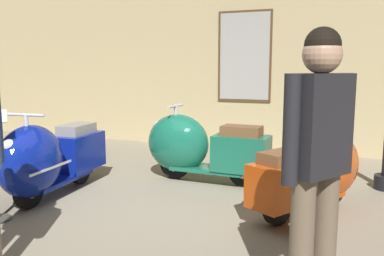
{
  "coord_description": "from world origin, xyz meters",
  "views": [
    {
      "loc": [
        1.91,
        -3.51,
        1.54
      ],
      "look_at": [
        0.1,
        1.06,
        0.8
      ],
      "focal_mm": 37.78,
      "sensor_mm": 36.0,
      "label": 1
    }
  ],
  "objects_px": {
    "scooter_2": "(316,172)",
    "visitor_0": "(318,151)",
    "scooter_0": "(47,159)",
    "scooter_1": "(196,147)"
  },
  "relations": [
    {
      "from": "scooter_2",
      "to": "visitor_0",
      "type": "height_order",
      "value": "visitor_0"
    },
    {
      "from": "scooter_1",
      "to": "scooter_2",
      "type": "xyz_separation_m",
      "value": [
        1.61,
        -0.62,
        -0.04
      ]
    },
    {
      "from": "scooter_1",
      "to": "visitor_0",
      "type": "height_order",
      "value": "visitor_0"
    },
    {
      "from": "scooter_1",
      "to": "scooter_2",
      "type": "relative_size",
      "value": 1.09
    },
    {
      "from": "scooter_0",
      "to": "scooter_2",
      "type": "distance_m",
      "value": 3.06
    },
    {
      "from": "scooter_0",
      "to": "scooter_1",
      "type": "height_order",
      "value": "scooter_0"
    },
    {
      "from": "scooter_1",
      "to": "scooter_2",
      "type": "height_order",
      "value": "scooter_1"
    },
    {
      "from": "scooter_2",
      "to": "visitor_0",
      "type": "bearing_deg",
      "value": -145.96
    },
    {
      "from": "scooter_0",
      "to": "visitor_0",
      "type": "xyz_separation_m",
      "value": [
        3.1,
        -1.11,
        0.55
      ]
    },
    {
      "from": "scooter_0",
      "to": "visitor_0",
      "type": "bearing_deg",
      "value": 65.89
    }
  ]
}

